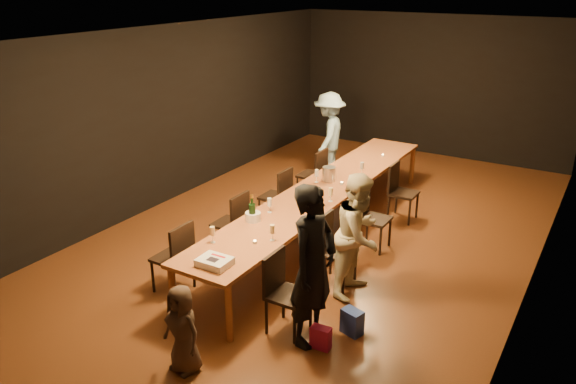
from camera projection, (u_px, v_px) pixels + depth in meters
The scene contains 30 objects.
ground at pixel (322, 234), 8.66m from camera, with size 10.00×10.00×0.00m, color #4B2712.
room_shell at pixel (325, 101), 7.91m from camera, with size 6.04×10.04×3.02m.
table at pixel (323, 192), 8.41m from camera, with size 0.90×6.00×0.75m.
chair_right_0 at pixel (289, 294), 6.17m from camera, with size 0.42×0.42×0.93m, color black, non-canonical shape.
chair_right_1 at pixel (337, 251), 7.13m from camera, with size 0.42×0.42×0.93m, color black, non-canonical shape.
chair_right_2 at pixel (374, 218), 8.08m from camera, with size 0.42×0.42×0.93m, color black, non-canonical shape.
chair_right_3 at pixel (404, 193), 9.04m from camera, with size 0.42×0.42×0.93m, color black, non-canonical shape.
chair_left_0 at pixel (172, 257), 6.99m from camera, with size 0.42×0.42×0.93m, color black, non-canonical shape.
chair_left_1 at pixel (230, 223), 7.94m from camera, with size 0.42×0.42×0.93m, color black, non-canonical shape.
chair_left_2 at pixel (275, 196), 8.90m from camera, with size 0.42×0.42×0.93m, color black, non-canonical shape.
chair_left_3 at pixel (311, 174), 9.86m from camera, with size 0.42×0.42×0.93m, color black, non-canonical shape.
woman_birthday at pixel (313, 266), 5.86m from camera, with size 0.66×0.43×1.81m, color black.
woman_tan at pixel (359, 235), 6.84m from camera, with size 0.76×0.59×1.57m, color beige.
man_blue at pixel (329, 135), 10.85m from camera, with size 1.08×0.62×1.68m, color #8CB6D8.
child at pixel (183, 329), 5.55m from camera, with size 0.46×0.30×0.95m, color #433025.
gift_bag_red at pixel (321, 338), 5.99m from camera, with size 0.22×0.12×0.26m, color #BA1C56.
gift_bag_blue at pixel (352, 322), 6.23m from camera, with size 0.23×0.16×0.29m, color #253EA1.
birthday_cake at pixel (215, 262), 6.18m from camera, with size 0.36×0.29×0.08m.
plate_stack at pixel (253, 217), 7.30m from camera, with size 0.20×0.20×0.11m, color white.
champagne_bottle at pixel (252, 208), 7.23m from camera, with size 0.09×0.09×0.37m, color black, non-canonical shape.
ice_bucket at pixel (329, 174), 8.69m from camera, with size 0.20×0.20×0.22m, color #A5A5AA.
wineglass_0 at pixel (213, 235), 6.68m from camera, with size 0.06×0.06×0.21m, color beige, non-canonical shape.
wineglass_1 at pixel (272, 233), 6.73m from camera, with size 0.06×0.06×0.21m, color beige, non-canonical shape.
wineglass_2 at pixel (269, 205), 7.53m from camera, with size 0.06×0.06×0.21m, color silver, non-canonical shape.
wineglass_3 at pixel (331, 195), 7.90m from camera, with size 0.06×0.06×0.21m, color beige, non-canonical shape.
wineglass_4 at pixel (317, 176), 8.63m from camera, with size 0.06×0.06×0.21m, color silver, non-canonical shape.
wineglass_5 at pixel (362, 168), 8.96m from camera, with size 0.06×0.06×0.21m, color silver, non-canonical shape.
tealight_near at pixel (255, 242), 6.70m from camera, with size 0.05×0.05×0.03m, color #B2B7B2.
tealight_mid at pixel (342, 183), 8.58m from camera, with size 0.05×0.05×0.03m, color #B2B7B2.
tealight_far at pixel (383, 156), 9.90m from camera, with size 0.05×0.05×0.03m, color #B2B7B2.
Camera 1 is at (3.60, -6.98, 3.75)m, focal length 35.00 mm.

